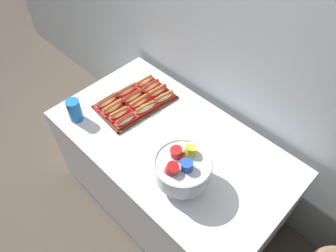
{
  "coord_description": "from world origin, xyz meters",
  "views": [
    {
      "loc": [
        0.85,
        -0.88,
        2.34
      ],
      "look_at": [
        -0.07,
        0.05,
        0.82
      ],
      "focal_mm": 33.25,
      "sensor_mm": 36.0,
      "label": 1
    }
  ],
  "objects_px": {
    "hot_dog_5": "(132,97)",
    "serving_tray": "(136,103)",
    "hot_dog_9": "(150,86)",
    "punch_bowl": "(182,168)",
    "hot_dog_7": "(145,108)",
    "buffet_table": "(170,172)",
    "hot_dog_4": "(126,91)",
    "cup_stack": "(75,110)",
    "hot_dog_3": "(125,120)",
    "hot_dog_0": "(106,102)",
    "hot_dog_8": "(144,81)",
    "hot_dog_11": "(164,97)",
    "hot_dog_1": "(113,107)",
    "hot_dog_6": "(139,102)",
    "hot_dog_2": "(119,114)",
    "hot_dog_10": "(157,91)"
  },
  "relations": [
    {
      "from": "hot_dog_2",
      "to": "hot_dog_3",
      "type": "relative_size",
      "value": 0.99
    },
    {
      "from": "hot_dog_8",
      "to": "hot_dog_11",
      "type": "distance_m",
      "value": 0.23
    },
    {
      "from": "serving_tray",
      "to": "hot_dog_2",
      "type": "bearing_deg",
      "value": -81.81
    },
    {
      "from": "hot_dog_3",
      "to": "hot_dog_7",
      "type": "distance_m",
      "value": 0.17
    },
    {
      "from": "serving_tray",
      "to": "punch_bowl",
      "type": "relative_size",
      "value": 1.73
    },
    {
      "from": "hot_dog_8",
      "to": "hot_dog_11",
      "type": "bearing_deg",
      "value": -4.61
    },
    {
      "from": "hot_dog_1",
      "to": "hot_dog_8",
      "type": "bearing_deg",
      "value": 98.19
    },
    {
      "from": "buffet_table",
      "to": "hot_dog_0",
      "type": "bearing_deg",
      "value": -170.69
    },
    {
      "from": "hot_dog_9",
      "to": "hot_dog_11",
      "type": "height_order",
      "value": "hot_dog_9"
    },
    {
      "from": "hot_dog_4",
      "to": "hot_dog_5",
      "type": "xyz_separation_m",
      "value": [
        0.07,
        -0.01,
        -0.01
      ]
    },
    {
      "from": "hot_dog_9",
      "to": "punch_bowl",
      "type": "relative_size",
      "value": 0.55
    },
    {
      "from": "buffet_table",
      "to": "hot_dog_10",
      "type": "bearing_deg",
      "value": 147.29
    },
    {
      "from": "cup_stack",
      "to": "hot_dog_3",
      "type": "bearing_deg",
      "value": 37.05
    },
    {
      "from": "buffet_table",
      "to": "hot_dog_1",
      "type": "height_order",
      "value": "hot_dog_1"
    },
    {
      "from": "hot_dog_5",
      "to": "punch_bowl",
      "type": "relative_size",
      "value": 0.58
    },
    {
      "from": "hot_dog_4",
      "to": "hot_dog_7",
      "type": "xyz_separation_m",
      "value": [
        0.22,
        -0.02,
        -0.0
      ]
    },
    {
      "from": "buffet_table",
      "to": "hot_dog_9",
      "type": "xyz_separation_m",
      "value": [
        -0.43,
        0.24,
        0.41
      ]
    },
    {
      "from": "buffet_table",
      "to": "hot_dog_0",
      "type": "relative_size",
      "value": 8.58
    },
    {
      "from": "hot_dog_11",
      "to": "hot_dog_4",
      "type": "bearing_deg",
      "value": -148.36
    },
    {
      "from": "serving_tray",
      "to": "hot_dog_11",
      "type": "relative_size",
      "value": 3.21
    },
    {
      "from": "serving_tray",
      "to": "punch_bowl",
      "type": "distance_m",
      "value": 0.72
    },
    {
      "from": "punch_bowl",
      "to": "hot_dog_2",
      "type": "bearing_deg",
      "value": 173.84
    },
    {
      "from": "hot_dog_3",
      "to": "hot_dog_9",
      "type": "xyz_separation_m",
      "value": [
        -0.12,
        0.34,
        -0.0
      ]
    },
    {
      "from": "hot_dog_11",
      "to": "cup_stack",
      "type": "relative_size",
      "value": 1.07
    },
    {
      "from": "hot_dog_3",
      "to": "hot_dog_4",
      "type": "distance_m",
      "value": 0.28
    },
    {
      "from": "hot_dog_3",
      "to": "hot_dog_11",
      "type": "distance_m",
      "value": 0.33
    },
    {
      "from": "hot_dog_3",
      "to": "hot_dog_10",
      "type": "xyz_separation_m",
      "value": [
        -0.05,
        0.33,
        0.0
      ]
    },
    {
      "from": "hot_dog_9",
      "to": "hot_dog_4",
      "type": "bearing_deg",
      "value": -119.06
    },
    {
      "from": "hot_dog_1",
      "to": "cup_stack",
      "type": "distance_m",
      "value": 0.25
    },
    {
      "from": "serving_tray",
      "to": "cup_stack",
      "type": "bearing_deg",
      "value": -114.21
    },
    {
      "from": "hot_dog_8",
      "to": "hot_dog_10",
      "type": "relative_size",
      "value": 0.95
    },
    {
      "from": "buffet_table",
      "to": "serving_tray",
      "type": "xyz_separation_m",
      "value": [
        -0.41,
        0.07,
        0.38
      ]
    },
    {
      "from": "hot_dog_0",
      "to": "hot_dog_2",
      "type": "xyz_separation_m",
      "value": [
        0.15,
        -0.01,
        -0.0
      ]
    },
    {
      "from": "hot_dog_5",
      "to": "serving_tray",
      "type": "bearing_deg",
      "value": -4.61
    },
    {
      "from": "hot_dog_4",
      "to": "hot_dog_11",
      "type": "bearing_deg",
      "value": 31.64
    },
    {
      "from": "hot_dog_9",
      "to": "cup_stack",
      "type": "height_order",
      "value": "cup_stack"
    },
    {
      "from": "hot_dog_6",
      "to": "hot_dog_8",
      "type": "height_order",
      "value": "hot_dog_6"
    },
    {
      "from": "hot_dog_8",
      "to": "hot_dog_9",
      "type": "height_order",
      "value": "hot_dog_9"
    },
    {
      "from": "hot_dog_4",
      "to": "hot_dog_11",
      "type": "relative_size",
      "value": 1.0
    },
    {
      "from": "buffet_table",
      "to": "hot_dog_7",
      "type": "height_order",
      "value": "hot_dog_7"
    },
    {
      "from": "hot_dog_4",
      "to": "hot_dog_9",
      "type": "height_order",
      "value": "hot_dog_4"
    },
    {
      "from": "hot_dog_7",
      "to": "hot_dog_9",
      "type": "height_order",
      "value": "hot_dog_7"
    },
    {
      "from": "buffet_table",
      "to": "serving_tray",
      "type": "height_order",
      "value": "serving_tray"
    },
    {
      "from": "buffet_table",
      "to": "hot_dog_11",
      "type": "bearing_deg",
      "value": 141.66
    },
    {
      "from": "hot_dog_1",
      "to": "hot_dog_4",
      "type": "distance_m",
      "value": 0.18
    },
    {
      "from": "hot_dog_0",
      "to": "hot_dog_4",
      "type": "relative_size",
      "value": 1.07
    },
    {
      "from": "hot_dog_2",
      "to": "punch_bowl",
      "type": "distance_m",
      "value": 0.65
    },
    {
      "from": "hot_dog_4",
      "to": "hot_dog_5",
      "type": "height_order",
      "value": "hot_dog_4"
    },
    {
      "from": "punch_bowl",
      "to": "hot_dog_7",
      "type": "bearing_deg",
      "value": 157.57
    },
    {
      "from": "serving_tray",
      "to": "hot_dog_0",
      "type": "bearing_deg",
      "value": -128.9
    }
  ]
}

